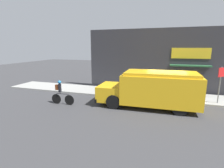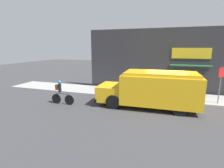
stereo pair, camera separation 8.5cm
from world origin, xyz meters
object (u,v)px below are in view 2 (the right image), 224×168
school_bus (152,89)px  cyclist (61,93)px  stop_sign_post (221,79)px  trash_bin (198,91)px

school_bus → cyclist: 6.04m
school_bus → stop_sign_post: 4.50m
school_bus → cyclist: school_bus is taller
school_bus → trash_bin: 4.36m
school_bus → stop_sign_post: bearing=20.8°
school_bus → stop_sign_post: stop_sign_post is taller
school_bus → trash_bin: school_bus is taller
school_bus → cyclist: bearing=-169.0°
stop_sign_post → cyclist: bearing=-162.9°
cyclist → trash_bin: bearing=23.8°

